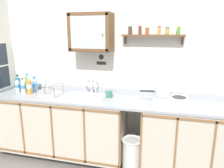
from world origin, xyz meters
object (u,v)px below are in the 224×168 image
dish_rack (50,93)px  wall_cabinet (91,32)px  bottle_water_blue_2 (35,85)px  mug (109,94)px  bottle_opaque_white_0 (23,86)px  warning_sign (101,59)px  sink (86,97)px  hot_plate_stove (171,100)px  bottle_juice_amber_5 (29,86)px  trash_bin (132,154)px  bottle_soda_green_1 (28,83)px  bottle_detergent_teal_4 (18,84)px  saucepan (162,93)px  bottle_water_clear_3 (17,86)px

dish_rack → wall_cabinet: bearing=14.1°
bottle_water_blue_2 → mug: bottle_water_blue_2 is taller
bottle_opaque_white_0 → dish_rack: (0.40, 0.03, -0.07)m
warning_sign → bottle_opaque_white_0: bearing=-164.0°
sink → hot_plate_stove: size_ratio=1.40×
bottle_juice_amber_5 → trash_bin: 1.71m
bottle_soda_green_1 → bottle_juice_amber_5: 0.20m
wall_cabinet → bottle_detergent_teal_4: bearing=-176.9°
saucepan → mug: saucepan is taller
bottle_water_clear_3 → mug: (1.37, 0.10, -0.05)m
bottle_soda_green_1 → bottle_juice_amber_5: (0.13, -0.15, -0.00)m
sink → wall_cabinet: size_ratio=1.02×
bottle_water_blue_2 → dish_rack: bottle_water_blue_2 is taller
bottle_water_blue_2 → dish_rack: (0.31, -0.12, -0.07)m
saucepan → dish_rack: bearing=-178.6°
trash_bin → hot_plate_stove: bearing=15.7°
bottle_soda_green_1 → bottle_water_clear_3: 0.15m
bottle_soda_green_1 → bottle_juice_amber_5: bottle_soda_green_1 is taller
sink → bottle_soda_green_1: sink is taller
bottle_water_blue_2 → wall_cabinet: (0.91, 0.03, 0.76)m
bottle_detergent_teal_4 → dish_rack: (0.57, -0.09, -0.08)m
sink → hot_plate_stove: bearing=-1.6°
bottle_opaque_white_0 → bottle_soda_green_1: bearing=97.9°
trash_bin → bottle_detergent_teal_4: bearing=173.6°
saucepan → warning_sign: size_ratio=1.56×
mug → wall_cabinet: 0.86m
bottle_soda_green_1 → wall_cabinet: size_ratio=0.46×
bottle_juice_amber_5 → wall_cabinet: size_ratio=0.44×
hot_plate_stove → mug: 0.81m
warning_sign → trash_bin: warning_sign is taller
bottle_opaque_white_0 → bottle_soda_green_1: (-0.02, 0.13, 0.01)m
wall_cabinet → trash_bin: bearing=-23.0°
hot_plate_stove → bottle_opaque_white_0: (-2.06, -0.04, 0.06)m
saucepan → warning_sign: 0.97m
bottle_soda_green_1 → wall_cabinet: 1.26m
bottle_opaque_white_0 → trash_bin: bottle_opaque_white_0 is taller
warning_sign → sink: bearing=-123.5°
sink → bottle_water_clear_3: bearing=-176.9°
bottle_soda_green_1 → warning_sign: size_ratio=1.06×
bottle_water_blue_2 → sink: bearing=-5.2°
sink → mug: sink is taller
bottle_water_blue_2 → bottle_opaque_white_0: bearing=-122.1°
saucepan → mug: 0.71m
trash_bin → mug: bearing=150.4°
hot_plate_stove → warning_sign: warning_sign is taller
hot_plate_stove → bottle_opaque_white_0: 2.07m
bottle_soda_green_1 → bottle_water_blue_2: 0.11m
bottle_opaque_white_0 → dish_rack: bottle_opaque_white_0 is taller
bottle_soda_green_1 → dish_rack: bearing=-14.3°
bottle_juice_amber_5 → wall_cabinet: wall_cabinet is taller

